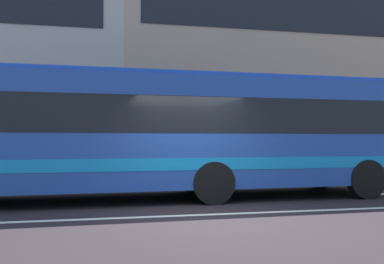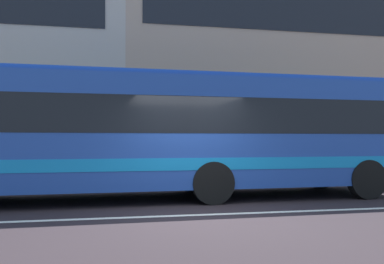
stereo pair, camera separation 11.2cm
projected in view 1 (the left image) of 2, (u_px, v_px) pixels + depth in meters
ground_plane at (203, 215)px, 8.10m from camera, size 160.00×160.00×0.00m
lane_centre_line at (203, 215)px, 8.10m from camera, size 60.00×0.16×0.01m
hedge_row_far at (135, 172)px, 13.90m from camera, size 19.50×1.10×0.81m
apartment_block_right at (272, 52)px, 24.90m from camera, size 18.40×11.05×13.87m
transit_bus at (174, 131)px, 10.43m from camera, size 11.65×2.82×3.14m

